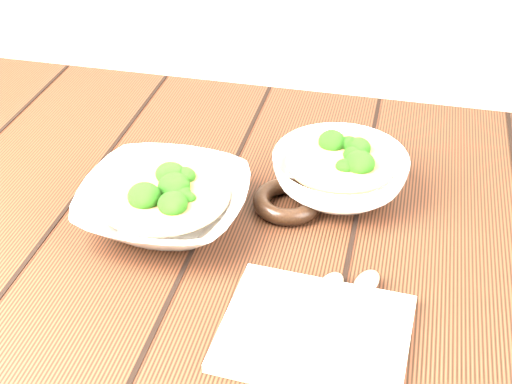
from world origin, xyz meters
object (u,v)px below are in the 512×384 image
object	(u,v)px
soup_bowl_front	(164,203)
soup_bowl_back	(340,173)
napkin	(315,333)
table	(225,281)
trivet	(288,201)

from	to	relation	value
soup_bowl_front	soup_bowl_back	xyz separation A→B (m)	(0.22, 0.12, 0.00)
soup_bowl_back	napkin	bearing A→B (deg)	-87.52
table	soup_bowl_back	bearing A→B (deg)	33.60
trivet	napkin	bearing A→B (deg)	-71.69
napkin	table	bearing A→B (deg)	133.24
soup_bowl_back	soup_bowl_front	bearing A→B (deg)	-151.24
soup_bowl_front	soup_bowl_back	bearing A→B (deg)	28.76
soup_bowl_front	napkin	xyz separation A→B (m)	(0.23, -0.17, -0.02)
table	soup_bowl_front	world-z (taller)	soup_bowl_front
soup_bowl_back	trivet	xyz separation A→B (m)	(-0.06, -0.06, -0.02)
soup_bowl_front	soup_bowl_back	world-z (taller)	soup_bowl_back
table	trivet	size ratio (longest dim) A/B	12.19
trivet	napkin	xyz separation A→B (m)	(0.08, -0.23, -0.01)
soup_bowl_front	napkin	size ratio (longest dim) A/B	1.08
soup_bowl_front	soup_bowl_back	size ratio (longest dim) A/B	0.93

